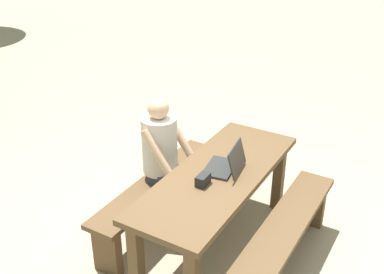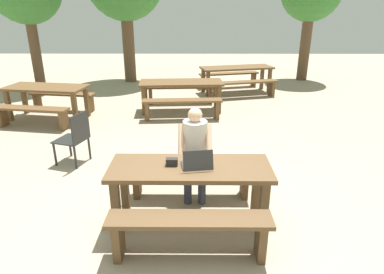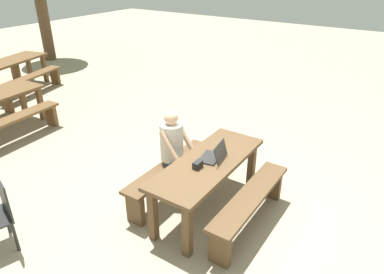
% 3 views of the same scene
% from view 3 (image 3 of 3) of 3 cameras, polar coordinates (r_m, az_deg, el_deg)
% --- Properties ---
extents(ground_plane, '(30.00, 30.00, 0.00)m').
position_cam_3_polar(ground_plane, '(4.75, 2.42, -11.51)').
color(ground_plane, tan).
extents(picnic_table_front, '(1.80, 0.67, 0.73)m').
position_cam_3_polar(picnic_table_front, '(4.40, 2.58, -5.26)').
color(picnic_table_front, brown).
rests_on(picnic_table_front, ground).
extents(bench_near, '(1.63, 0.30, 0.47)m').
position_cam_3_polar(bench_near, '(4.33, 9.34, -10.47)').
color(bench_near, brown).
rests_on(bench_near, ground).
extents(bench_far, '(1.63, 0.30, 0.47)m').
position_cam_3_polar(bench_far, '(4.82, -3.56, -5.82)').
color(bench_far, brown).
rests_on(bench_far, ground).
extents(laptop, '(0.36, 0.33, 0.23)m').
position_cam_3_polar(laptop, '(4.35, 3.60, -2.95)').
color(laptop, '#2D2D2D').
rests_on(laptop, picnic_table_front).
extents(small_pouch, '(0.13, 0.07, 0.08)m').
position_cam_3_polar(small_pouch, '(4.18, 0.92, -4.49)').
color(small_pouch, black).
rests_on(small_pouch, picnic_table_front).
extents(person_seated, '(0.42, 0.41, 1.23)m').
position_cam_3_polar(person_seated, '(4.65, -2.89, -1.73)').
color(person_seated, '#333847').
rests_on(person_seated, ground).
extents(bench_mid_south, '(1.78, 0.42, 0.46)m').
position_cam_3_polar(bench_mid_south, '(6.99, -26.71, 1.99)').
color(bench_mid_south, brown).
rests_on(bench_mid_south, ground).
extents(picnic_table_distant, '(2.18, 1.19, 0.75)m').
position_cam_3_polar(picnic_table_distant, '(9.75, -27.69, 10.11)').
color(picnic_table_distant, brown).
rests_on(picnic_table_distant, ground).
extents(bench_distant_south, '(1.88, 0.74, 0.46)m').
position_cam_3_polar(bench_distant_south, '(9.37, -24.53, 8.33)').
color(bench_distant_south, brown).
rests_on(bench_distant_south, ground).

